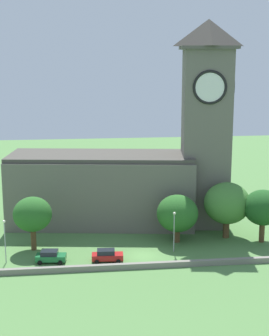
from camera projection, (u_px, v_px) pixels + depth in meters
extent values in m
plane|color=#517F42|center=(132.00, 224.00, 91.33)|extent=(200.00, 200.00, 0.00)
cube|color=#666056|center=(102.00, 191.00, 91.16)|extent=(33.22, 16.23, 11.70)
cube|color=#47433C|center=(101.00, 156.00, 89.87)|extent=(33.09, 15.30, 0.70)
cube|color=#666056|center=(206.00, 139.00, 88.82)|extent=(8.96, 8.96, 30.08)
cube|color=#4F4B43|center=(208.00, 48.00, 85.63)|extent=(10.39, 10.39, 0.50)
pyramid|color=#38352F|center=(209.00, 33.00, 85.13)|extent=(9.41, 9.41, 4.35)
cylinder|color=white|center=(210.00, 87.00, 83.01)|extent=(5.02, 0.85, 5.06)
torus|color=black|center=(210.00, 87.00, 83.01)|extent=(5.52, 1.24, 5.51)
cylinder|color=white|center=(231.00, 86.00, 86.84)|extent=(0.85, 5.02, 5.06)
torus|color=black|center=(231.00, 86.00, 86.84)|extent=(1.24, 5.52, 5.51)
cube|color=gray|center=(148.00, 265.00, 72.28)|extent=(44.64, 0.70, 0.81)
cube|color=#1E6B38|center=(51.00, 257.00, 74.31)|extent=(4.44, 2.42, 0.80)
cube|color=#1E232B|center=(49.00, 253.00, 74.16)|extent=(2.56, 1.97, 0.64)
cylinder|color=black|center=(62.00, 257.00, 75.36)|extent=(0.68, 0.42, 0.64)
cylinder|color=black|center=(60.00, 263.00, 73.45)|extent=(0.68, 0.42, 0.64)
cylinder|color=black|center=(42.00, 257.00, 75.34)|extent=(0.68, 0.42, 0.64)
cylinder|color=black|center=(40.00, 263.00, 73.44)|extent=(0.68, 0.42, 0.64)
cube|color=red|center=(107.00, 257.00, 74.61)|extent=(4.59, 2.05, 0.81)
cube|color=#1E232B|center=(106.00, 252.00, 74.44)|extent=(2.60, 1.72, 0.64)
cylinder|color=black|center=(118.00, 257.00, 75.65)|extent=(0.67, 0.36, 0.65)
cylinder|color=black|center=(118.00, 261.00, 73.90)|extent=(0.67, 0.36, 0.65)
cylinder|color=black|center=(97.00, 257.00, 75.47)|extent=(0.67, 0.36, 0.65)
cylinder|color=black|center=(97.00, 262.00, 73.73)|extent=(0.67, 0.36, 0.65)
cylinder|color=#9EA0A5|center=(5.00, 243.00, 73.61)|extent=(0.14, 0.14, 5.94)
sphere|color=#F4EFCC|center=(4.00, 222.00, 72.95)|extent=(0.44, 0.44, 0.44)
cylinder|color=#9EA0A5|center=(174.00, 233.00, 77.94)|extent=(0.14, 0.14, 5.79)
sphere|color=#F4EFCC|center=(174.00, 213.00, 77.29)|extent=(0.44, 0.44, 0.44)
cylinder|color=brown|center=(226.00, 228.00, 84.45)|extent=(1.04, 1.04, 3.01)
ellipsoid|color=#427A33|center=(227.00, 203.00, 83.56)|extent=(7.44, 7.44, 6.70)
cylinder|color=brown|center=(34.00, 239.00, 78.93)|extent=(0.82, 0.82, 3.47)
ellipsoid|color=#286023|center=(32.00, 214.00, 78.11)|extent=(5.84, 5.84, 5.26)
cylinder|color=brown|center=(262.00, 232.00, 82.38)|extent=(0.87, 0.87, 3.33)
ellipsoid|color=#1E511E|center=(263.00, 207.00, 81.54)|extent=(6.22, 6.22, 5.60)
cylinder|color=brown|center=(177.00, 235.00, 82.42)|extent=(0.91, 0.91, 2.28)
ellipsoid|color=#286023|center=(177.00, 213.00, 81.67)|extent=(6.53, 6.53, 5.87)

